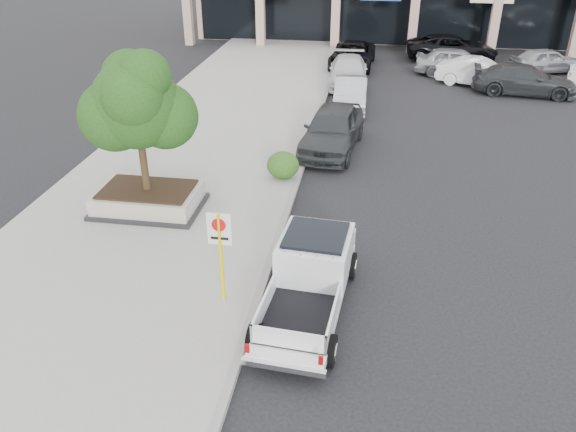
% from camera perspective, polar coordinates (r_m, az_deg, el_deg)
% --- Properties ---
extents(ground, '(120.00, 120.00, 0.00)m').
position_cam_1_polar(ground, '(13.94, 3.85, -7.47)').
color(ground, black).
rests_on(ground, ground).
extents(sidewalk, '(8.00, 52.00, 0.15)m').
position_cam_1_polar(sidewalk, '(20.08, -10.32, 4.29)').
color(sidewalk, gray).
rests_on(sidewalk, ground).
extents(curb, '(0.20, 52.00, 0.15)m').
position_cam_1_polar(curb, '(19.20, 0.95, 3.61)').
color(curb, gray).
rests_on(curb, ground).
extents(planter, '(3.20, 2.20, 0.68)m').
position_cam_1_polar(planter, '(17.61, -13.98, 1.72)').
color(planter, black).
rests_on(planter, sidewalk).
extents(planter_tree, '(2.90, 2.55, 4.00)m').
position_cam_1_polar(planter_tree, '(16.61, -14.55, 10.99)').
color(planter_tree, black).
rests_on(planter_tree, planter).
extents(no_parking_sign, '(0.55, 0.09, 2.30)m').
position_cam_1_polar(no_parking_sign, '(12.61, -6.88, -2.98)').
color(no_parking_sign, yellow).
rests_on(no_parking_sign, sidewalk).
extents(hedge, '(1.10, 0.99, 0.93)m').
position_cam_1_polar(hedge, '(19.05, -0.52, 5.19)').
color(hedge, '#1D4212').
rests_on(hedge, sidewalk).
extents(pickup_truck, '(2.20, 5.04, 1.55)m').
position_cam_1_polar(pickup_truck, '(12.83, 2.03, -6.76)').
color(pickup_truck, white).
rests_on(pickup_truck, ground).
extents(curb_car_a, '(2.50, 5.08, 1.67)m').
position_cam_1_polar(curb_car_a, '(21.80, 4.53, 8.80)').
color(curb_car_a, '#2D3032').
rests_on(curb_car_a, ground).
extents(curb_car_b, '(1.59, 4.23, 1.38)m').
position_cam_1_polar(curb_car_b, '(26.88, 6.34, 12.25)').
color(curb_car_b, '#ADB0B5').
rests_on(curb_car_b, ground).
extents(curb_car_c, '(2.20, 4.94, 1.41)m').
position_cam_1_polar(curb_car_c, '(30.82, 6.15, 14.41)').
color(curb_car_c, silver).
rests_on(curb_car_c, ground).
extents(curb_car_d, '(2.66, 5.29, 1.43)m').
position_cam_1_polar(curb_car_d, '(34.40, 6.55, 15.91)').
color(curb_car_d, black).
rests_on(curb_car_d, ground).
extents(lot_car_a, '(4.71, 2.40, 1.54)m').
position_cam_1_polar(lot_car_a, '(33.71, 16.76, 14.76)').
color(lot_car_a, '#9FA0A6').
rests_on(lot_car_a, ground).
extents(lot_car_b, '(4.53, 2.89, 1.41)m').
position_cam_1_polar(lot_car_b, '(32.00, 18.81, 13.63)').
color(lot_car_b, white).
rests_on(lot_car_b, ground).
extents(lot_car_c, '(5.23, 2.61, 1.46)m').
position_cam_1_polar(lot_car_c, '(31.23, 22.89, 12.63)').
color(lot_car_c, '#282A2C').
rests_on(lot_car_c, ground).
extents(lot_car_d, '(5.53, 2.65, 1.52)m').
position_cam_1_polar(lot_car_d, '(37.40, 16.31, 16.09)').
color(lot_car_d, black).
rests_on(lot_car_d, ground).
extents(lot_car_e, '(4.43, 3.00, 1.40)m').
position_cam_1_polar(lot_car_e, '(36.16, 24.79, 14.16)').
color(lot_car_e, '#9FA1A7').
rests_on(lot_car_e, ground).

